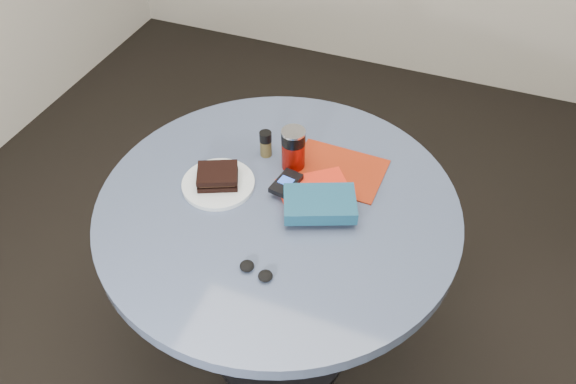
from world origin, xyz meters
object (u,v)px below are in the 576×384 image
(table, at_px, (279,241))
(pepper_grinder, at_px, (266,144))
(red_book, at_px, (314,190))
(mp3_player, at_px, (286,183))
(soda_can, at_px, (293,149))
(novel, at_px, (320,204))
(sandwich, at_px, (218,176))
(plate, at_px, (218,184))
(magazine, at_px, (338,170))
(headphones, at_px, (256,271))

(table, distance_m, pepper_grinder, 0.29)
(red_book, height_order, mp3_player, mp3_player)
(soda_can, height_order, novel, soda_can)
(table, xyz_separation_m, novel, (0.12, -0.00, 0.20))
(pepper_grinder, distance_m, novel, 0.29)
(table, relative_size, sandwich, 7.16)
(plate, bearing_deg, pepper_grinder, 66.69)
(plate, relative_size, novel, 1.08)
(soda_can, distance_m, red_book, 0.14)
(magazine, relative_size, mp3_player, 2.46)
(magazine, height_order, mp3_player, mp3_player)
(sandwich, height_order, soda_can, soda_can)
(table, distance_m, mp3_player, 0.20)
(soda_can, relative_size, headphones, 1.34)
(sandwich, bearing_deg, red_book, 14.16)
(soda_can, xyz_separation_m, headphones, (0.05, -0.40, -0.06))
(table, height_order, sandwich, sandwich)
(table, height_order, soda_can, soda_can)
(plate, xyz_separation_m, sandwich, (-0.00, 0.00, 0.03))
(plate, xyz_separation_m, pepper_grinder, (0.07, 0.17, 0.04))
(magazine, bearing_deg, novel, -86.46)
(plate, distance_m, pepper_grinder, 0.19)
(novel, distance_m, mp3_player, 0.13)
(plate, xyz_separation_m, headphones, (0.22, -0.25, 0.00))
(magazine, bearing_deg, mp3_player, -128.04)
(novel, xyz_separation_m, mp3_player, (-0.12, 0.05, -0.01))
(sandwich, distance_m, red_book, 0.27)
(soda_can, xyz_separation_m, mp3_player, (0.02, -0.10, -0.04))
(red_book, height_order, headphones, same)
(plate, relative_size, pepper_grinder, 2.46)
(magazine, height_order, novel, novel)
(plate, distance_m, mp3_player, 0.19)
(magazine, relative_size, novel, 1.38)
(novel, bearing_deg, pepper_grinder, 120.53)
(table, height_order, headphones, headphones)
(novel, relative_size, mp3_player, 1.78)
(table, xyz_separation_m, red_book, (0.08, 0.07, 0.18))
(soda_can, bearing_deg, pepper_grinder, 168.82)
(pepper_grinder, relative_size, red_book, 0.44)
(magazine, distance_m, mp3_player, 0.17)
(soda_can, xyz_separation_m, pepper_grinder, (-0.09, 0.02, -0.02))
(magazine, xyz_separation_m, mp3_player, (-0.11, -0.13, 0.03))
(magazine, distance_m, red_book, 0.12)
(table, xyz_separation_m, sandwich, (-0.18, 0.00, 0.20))
(sandwich, distance_m, mp3_player, 0.19)
(plate, height_order, pepper_grinder, pepper_grinder)
(sandwich, xyz_separation_m, headphones, (0.22, -0.25, -0.02))
(magazine, distance_m, headphones, 0.43)
(pepper_grinder, relative_size, mp3_player, 0.78)
(soda_can, distance_m, pepper_grinder, 0.10)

